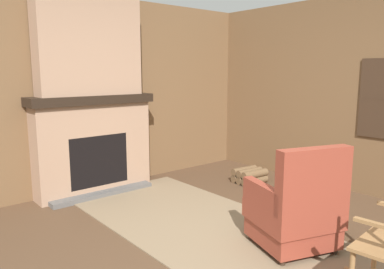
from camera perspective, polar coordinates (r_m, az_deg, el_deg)
The scene contains 11 objects.
ground_plane at distance 3.34m, azimuth 5.48°, elevation -18.97°, with size 14.00×14.00×0.00m, color #4C3523.
wood_panel_wall_left at distance 5.18m, azimuth -16.01°, elevation 5.86°, with size 0.06×5.90×2.58m.
wood_panel_wall_back at distance 5.21m, azimuth 27.03°, elevation 5.19°, with size 5.90×0.09×2.58m.
fireplace_hearth at distance 5.07m, azimuth -14.72°, elevation -1.54°, with size 0.54×1.62×1.29m.
chimney_breast at distance 5.00m, azimuth -15.42°, elevation 13.05°, with size 0.29×1.34×1.27m.
area_rug at distance 3.89m, azimuth 3.55°, elevation -14.50°, with size 3.78×1.56×0.01m.
armchair at distance 3.53m, azimuth 15.55°, elevation -11.29°, with size 0.84×0.85×0.98m.
firewood_stack at distance 5.51m, azimuth 8.75°, elevation -6.20°, with size 0.38×0.46×0.21m.
oil_lamp_vase at distance 4.82m, azimuth -21.45°, elevation 6.56°, with size 0.11×0.11×0.29m.
storage_case at distance 5.19m, azimuth -11.75°, elevation 6.74°, with size 0.13×0.22×0.12m.
decorative_plate_on_mantel at distance 5.03m, azimuth -15.68°, elevation 7.42°, with size 0.07×0.29×0.29m.
Camera 1 is at (2.04, -2.11, 1.60)m, focal length 35.00 mm.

